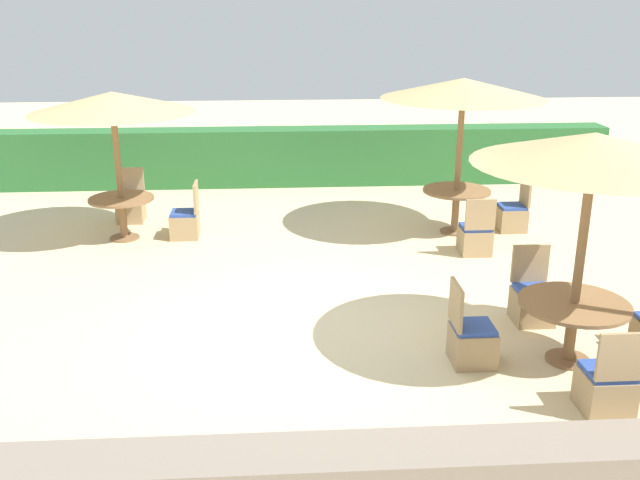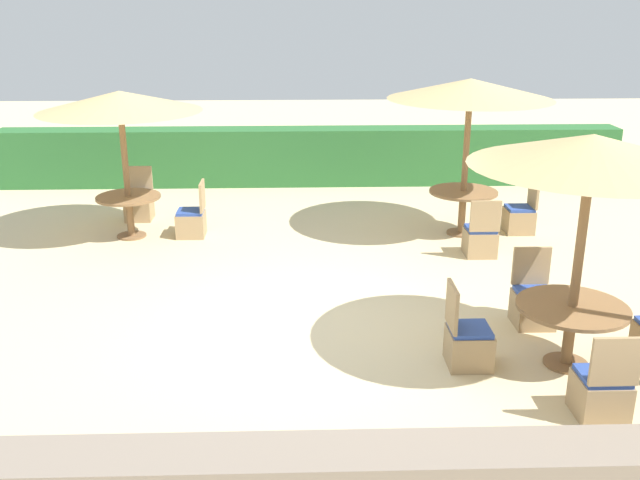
% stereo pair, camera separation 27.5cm
% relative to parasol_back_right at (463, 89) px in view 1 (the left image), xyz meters
% --- Properties ---
extents(ground_plane, '(40.00, 40.00, 0.00)m').
position_rel_parasol_back_right_xyz_m(ground_plane, '(-2.48, -3.49, -2.41)').
color(ground_plane, beige).
extents(hedge_row, '(13.00, 0.70, 1.19)m').
position_rel_parasol_back_right_xyz_m(hedge_row, '(-2.48, 3.49, -1.81)').
color(hedge_row, '#2D6B33').
rests_on(hedge_row, ground_plane).
extents(stone_border, '(10.00, 0.56, 0.38)m').
position_rel_parasol_back_right_xyz_m(stone_border, '(-2.48, -6.54, -2.21)').
color(stone_border, gray).
rests_on(stone_border, ground_plane).
extents(parasol_back_right, '(2.64, 2.64, 2.58)m').
position_rel_parasol_back_right_xyz_m(parasol_back_right, '(0.00, 0.00, 0.00)').
color(parasol_back_right, olive).
rests_on(parasol_back_right, ground_plane).
extents(round_table_back_right, '(1.13, 1.13, 0.75)m').
position_rel_parasol_back_right_xyz_m(round_table_back_right, '(-0.00, -0.00, -1.80)').
color(round_table_back_right, olive).
rests_on(round_table_back_right, ground_plane).
extents(patio_chair_back_right_east, '(0.46, 0.46, 0.93)m').
position_rel_parasol_back_right_xyz_m(patio_chair_back_right_east, '(1.00, 0.05, -2.14)').
color(patio_chair_back_right_east, tan).
rests_on(patio_chair_back_right_east, ground_plane).
extents(patio_chair_back_right_south, '(0.46, 0.46, 0.93)m').
position_rel_parasol_back_right_xyz_m(patio_chair_back_right_south, '(0.05, -1.07, -2.14)').
color(patio_chair_back_right_south, tan).
rests_on(patio_chair_back_right_south, ground_plane).
extents(parasol_back_left, '(2.58, 2.58, 2.41)m').
position_rel_parasol_back_right_xyz_m(parasol_back_left, '(-5.54, 0.02, -0.17)').
color(parasol_back_left, olive).
rests_on(parasol_back_left, ground_plane).
extents(round_table_back_left, '(1.05, 1.05, 0.70)m').
position_rel_parasol_back_right_xyz_m(round_table_back_left, '(-5.54, 0.02, -1.85)').
color(round_table_back_left, olive).
rests_on(round_table_back_left, ground_plane).
extents(patio_chair_back_left_east, '(0.46, 0.46, 0.93)m').
position_rel_parasol_back_right_xyz_m(patio_chair_back_left_east, '(-4.52, 0.02, -2.14)').
color(patio_chair_back_left_east, tan).
rests_on(patio_chair_back_left_east, ground_plane).
extents(patio_chair_back_left_north, '(0.46, 0.46, 0.93)m').
position_rel_parasol_back_right_xyz_m(patio_chair_back_left_north, '(-5.60, 1.01, -2.14)').
color(patio_chair_back_left_north, tan).
rests_on(patio_chair_back_left_north, ground_plane).
extents(parasol_front_right, '(2.44, 2.44, 2.53)m').
position_rel_parasol_back_right_xyz_m(parasol_front_right, '(0.15, -4.54, -0.05)').
color(parasol_front_right, olive).
rests_on(parasol_front_right, ground_plane).
extents(round_table_front_right, '(1.18, 1.18, 0.70)m').
position_rel_parasol_back_right_xyz_m(round_table_front_right, '(0.15, -4.54, -1.83)').
color(round_table_front_right, olive).
rests_on(round_table_front_right, ground_plane).
extents(patio_chair_front_right_west, '(0.46, 0.46, 0.93)m').
position_rel_parasol_back_right_xyz_m(patio_chair_front_right_west, '(-0.94, -4.51, -2.14)').
color(patio_chair_front_right_west, tan).
rests_on(patio_chair_front_right_west, ground_plane).
extents(patio_chair_front_right_south, '(0.46, 0.46, 0.93)m').
position_rel_parasol_back_right_xyz_m(patio_chair_front_right_south, '(0.09, -5.55, -2.14)').
color(patio_chair_front_right_south, tan).
rests_on(patio_chair_front_right_south, ground_plane).
extents(patio_chair_front_right_north, '(0.46, 0.46, 0.93)m').
position_rel_parasol_back_right_xyz_m(patio_chair_front_right_north, '(0.09, -3.52, -2.14)').
color(patio_chair_front_right_north, tan).
rests_on(patio_chair_front_right_north, ground_plane).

